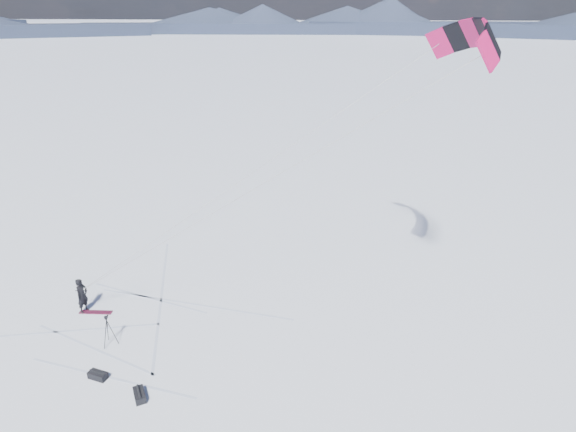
% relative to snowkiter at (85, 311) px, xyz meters
% --- Properties ---
extents(ground, '(1800.00, 1800.00, 0.00)m').
position_rel_snowkiter_xyz_m(ground, '(1.97, -1.49, 0.00)').
color(ground, white).
extents(horizon_hills, '(704.00, 705.94, 10.20)m').
position_rel_snowkiter_xyz_m(horizon_hills, '(1.97, -1.49, 4.46)').
color(horizon_hills, '#20293D').
rests_on(horizon_hills, ground).
extents(snow_tracks, '(14.76, 10.25, 0.01)m').
position_rel_snowkiter_xyz_m(snow_tracks, '(1.32, -1.85, 0.00)').
color(snow_tracks, '#ACB7D2').
rests_on(snow_tracks, ground).
extents(snowkiter, '(0.48, 0.67, 1.71)m').
position_rel_snowkiter_xyz_m(snowkiter, '(0.00, 0.00, 0.00)').
color(snowkiter, black).
rests_on(snowkiter, ground).
extents(snowboard, '(1.54, 0.52, 0.04)m').
position_rel_snowkiter_xyz_m(snowboard, '(0.54, 0.01, 0.02)').
color(snowboard, maroon).
rests_on(snowboard, ground).
extents(tripod, '(0.61, 0.61, 1.40)m').
position_rel_snowkiter_xyz_m(tripod, '(2.45, -1.92, 0.89)').
color(tripod, black).
rests_on(tripod, ground).
extents(gear_bag_a, '(0.77, 0.45, 0.33)m').
position_rel_snowkiter_xyz_m(gear_bag_a, '(3.11, -3.89, 0.14)').
color(gear_bag_a, black).
rests_on(gear_bag_a, ground).
extents(gear_bag_b, '(0.74, 0.82, 0.34)m').
position_rel_snowkiter_xyz_m(gear_bag_b, '(5.15, -4.50, 0.15)').
color(gear_bag_b, black).
rests_on(gear_bag_b, ground).
extents(power_kite, '(17.22, 6.89, 11.57)m').
position_rel_snowkiter_xyz_m(power_kite, '(15.89, 4.18, 11.78)').
color(power_kite, '#C41153').
rests_on(power_kite, ground).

